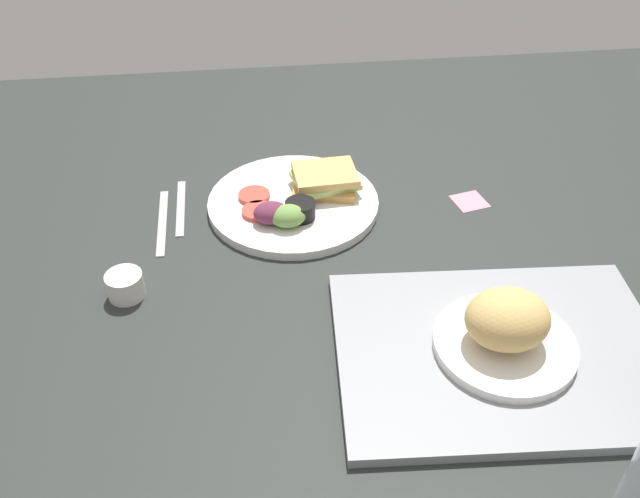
# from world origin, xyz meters

# --- Properties ---
(ground_plane) EXTENTS (1.90, 1.50, 0.03)m
(ground_plane) POSITION_xyz_m (0.00, 0.00, -0.01)
(ground_plane) COLOR #282D2B
(serving_tray) EXTENTS (0.47, 0.36, 0.02)m
(serving_tray) POSITION_xyz_m (-0.20, 0.25, 0.01)
(serving_tray) COLOR gray
(serving_tray) RESTS_ON ground_plane
(bread_plate_near) EXTENTS (0.19, 0.19, 0.09)m
(bread_plate_near) POSITION_xyz_m (-0.21, 0.24, 0.05)
(bread_plate_near) COLOR white
(bread_plate_near) RESTS_ON serving_tray
(plate_with_salad) EXTENTS (0.30, 0.30, 0.05)m
(plate_with_salad) POSITION_xyz_m (0.04, -0.14, 0.02)
(plate_with_salad) COLOR white
(plate_with_salad) RESTS_ON ground_plane
(espresso_cup) EXTENTS (0.06, 0.06, 0.04)m
(espresso_cup) POSITION_xyz_m (0.32, 0.06, 0.02)
(espresso_cup) COLOR silver
(espresso_cup) RESTS_ON ground_plane
(fork) EXTENTS (0.02, 0.17, 0.01)m
(fork) POSITION_xyz_m (0.25, -0.16, 0.00)
(fork) COLOR #B7B7BC
(fork) RESTS_ON ground_plane
(knife) EXTENTS (0.02, 0.19, 0.01)m
(knife) POSITION_xyz_m (0.28, -0.12, 0.00)
(knife) COLOR #B7B7BC
(knife) RESTS_ON ground_plane
(sticky_note) EXTENTS (0.07, 0.07, 0.00)m
(sticky_note) POSITION_xyz_m (-0.27, -0.12, 0.00)
(sticky_note) COLOR pink
(sticky_note) RESTS_ON ground_plane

